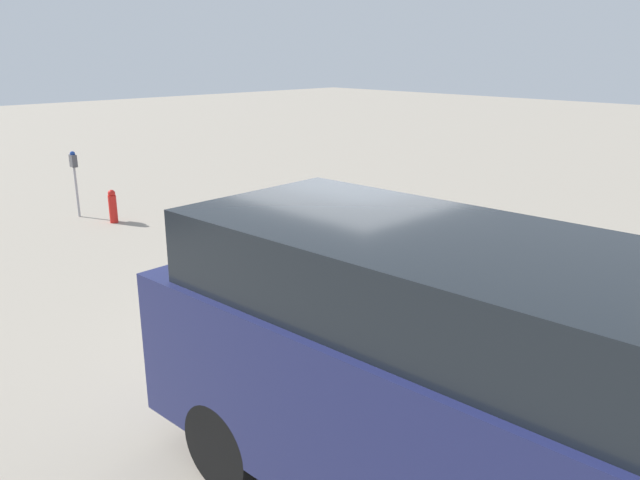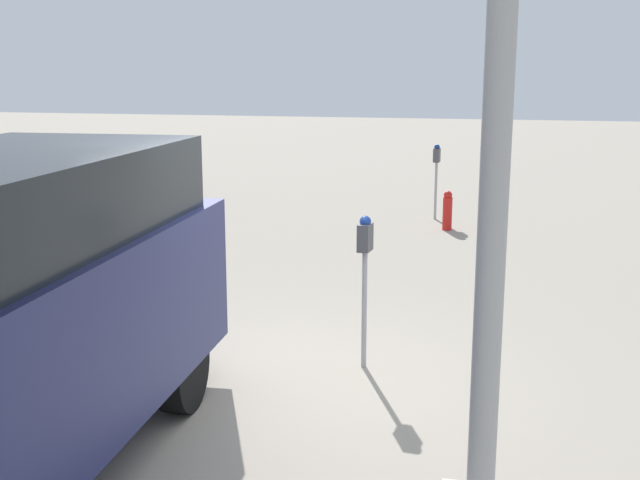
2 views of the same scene
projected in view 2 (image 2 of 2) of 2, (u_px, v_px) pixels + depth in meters
ground_plane at (281, 388)px, 7.27m from camera, size 80.00×80.00×0.00m
parking_meter_near at (365, 257)px, 7.55m from camera, size 0.21×0.13×1.49m
parking_meter_far at (437, 164)px, 15.15m from camera, size 0.21×0.13×1.43m
lamp_post at (492, 238)px, 4.00m from camera, size 0.44×0.44×6.34m
car_distant at (46, 167)px, 17.24m from camera, size 4.51×2.09×1.39m
fire_hydrant at (447, 211)px, 14.28m from camera, size 0.17×0.17×0.71m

